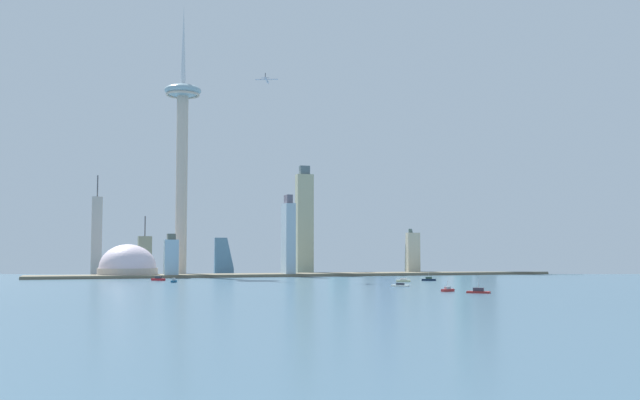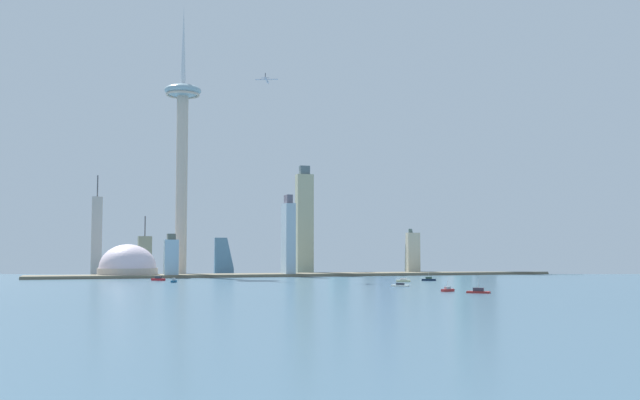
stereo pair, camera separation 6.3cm
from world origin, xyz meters
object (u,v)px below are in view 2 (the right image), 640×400
at_px(skyscraper_0, 430,256).
at_px(skyscraper_6, 485,229).
at_px(skyscraper_13, 369,257).
at_px(skyscraper_7, 223,256).
at_px(skyscraper_5, 410,253).
at_px(boat_0, 448,290).
at_px(boat_4, 400,285).
at_px(boat_5, 158,279).
at_px(skyscraper_2, 145,255).
at_px(skyscraper_11, 288,238).
at_px(skyscraper_12, 462,226).
at_px(skyscraper_3, 97,236).
at_px(airplane, 267,80).
at_px(skyscraper_9, 339,245).
at_px(skyscraper_10, 457,220).
at_px(skyscraper_8, 171,257).
at_px(stadium_dome, 128,269).
at_px(skyscraper_1, 385,234).
at_px(observation_tower, 182,136).
at_px(boat_1, 478,291).
at_px(skyscraper_4, 304,223).
at_px(boat_6, 174,281).
at_px(boat_3, 403,281).
at_px(boat_2, 429,279).

height_order(skyscraper_0, skyscraper_6, skyscraper_6).
bearing_deg(skyscraper_13, skyscraper_7, 169.11).
bearing_deg(skyscraper_5, boat_0, -110.93).
xyz_separation_m(boat_4, boat_5, (-190.73, 196.85, 0.58)).
xyz_separation_m(skyscraper_2, skyscraper_6, (467.02, -68.32, 37.19)).
bearing_deg(skyscraper_11, skyscraper_12, 15.83).
xyz_separation_m(skyscraper_5, skyscraper_12, (101.84, 39.73, 38.88)).
distance_m(skyscraper_3, airplane, 301.80).
relative_size(skyscraper_9, skyscraper_13, 1.60).
bearing_deg(skyscraper_9, skyscraper_13, 0.12).
distance_m(skyscraper_2, skyscraper_10, 467.28).
bearing_deg(skyscraper_8, skyscraper_9, 19.43).
height_order(stadium_dome, skyscraper_11, skyscraper_11).
bearing_deg(skyscraper_9, skyscraper_1, 11.68).
bearing_deg(observation_tower, boat_1, -69.82).
relative_size(skyscraper_0, skyscraper_10, 0.41).
bearing_deg(skyscraper_12, skyscraper_1, 172.15).
bearing_deg(airplane, skyscraper_4, -11.89).
xyz_separation_m(boat_5, airplane, (122.31, 25.19, 227.49)).
height_order(skyscraper_7, boat_6, skyscraper_7).
height_order(boat_1, boat_4, boat_1).
height_order(skyscraper_5, boat_3, skyscraper_5).
bearing_deg(boat_3, skyscraper_8, -16.21).
xyz_separation_m(skyscraper_12, boat_4, (-260.78, -365.00, -66.81)).
xyz_separation_m(skyscraper_4, skyscraper_8, (-182.81, -65.35, -45.58)).
relative_size(stadium_dome, skyscraper_1, 0.63).
distance_m(skyscraper_9, boat_1, 483.43).
height_order(skyscraper_8, boat_6, skyscraper_8).
relative_size(skyscraper_0, skyscraper_4, 0.51).
distance_m(skyscraper_10, boat_4, 494.47).
relative_size(skyscraper_7, skyscraper_10, 0.27).
distance_m(observation_tower, skyscraper_13, 307.48).
bearing_deg(skyscraper_0, observation_tower, -173.52).
bearing_deg(skyscraper_10, boat_4, -124.11).
relative_size(skyscraper_6, boat_6, 12.13).
bearing_deg(boat_1, skyscraper_5, 114.82).
xyz_separation_m(skyscraper_6, boat_1, (-264.05, -441.22, -61.23)).
xyz_separation_m(skyscraper_0, skyscraper_9, (-143.11, -8.35, 15.42)).
xyz_separation_m(stadium_dome, skyscraper_10, (490.01, 94.73, 68.15)).
distance_m(skyscraper_4, skyscraper_9, 66.00).
height_order(skyscraper_3, boat_6, skyscraper_3).
bearing_deg(skyscraper_2, boat_6, -87.70).
height_order(skyscraper_9, skyscraper_12, skyscraper_12).
bearing_deg(skyscraper_7, boat_0, -80.00).
xyz_separation_m(skyscraper_5, boat_0, (-157.32, -411.34, -27.64)).
bearing_deg(stadium_dome, skyscraper_4, 9.08).
xyz_separation_m(skyscraper_13, boat_2, (-33.97, -258.41, -22.09)).
bearing_deg(stadium_dome, skyscraper_9, 11.00).
distance_m(skyscraper_5, airplane, 320.01).
height_order(skyscraper_11, boat_4, skyscraper_11).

